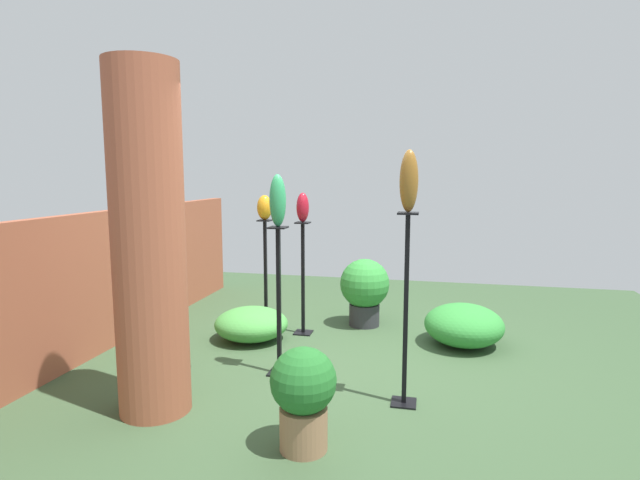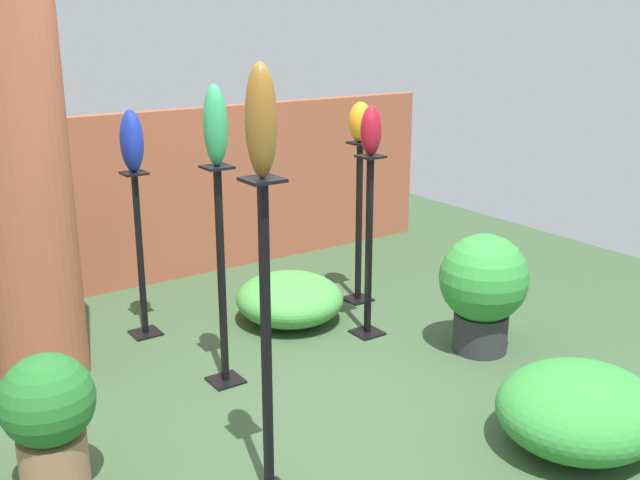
# 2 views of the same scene
# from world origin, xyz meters

# --- Properties ---
(ground_plane) EXTENTS (8.00, 8.00, 0.00)m
(ground_plane) POSITION_xyz_m (0.00, 0.00, 0.00)
(ground_plane) COLOR #385133
(brick_wall_back) EXTENTS (5.60, 0.12, 1.46)m
(brick_wall_back) POSITION_xyz_m (0.00, 2.53, 0.73)
(brick_wall_back) COLOR #9E5138
(brick_wall_back) RESTS_ON ground
(brick_pillar) EXTENTS (0.55, 0.55, 2.66)m
(brick_pillar) POSITION_xyz_m (-1.30, 1.25, 1.33)
(brick_pillar) COLOR #9E5138
(brick_pillar) RESTS_ON ground
(pedestal_bronze) EXTENTS (0.20, 0.20, 1.55)m
(pedestal_bronze) POSITION_xyz_m (-0.77, -0.64, 0.72)
(pedestal_bronze) COLOR black
(pedestal_bronze) RESTS_ON ground
(pedestal_cobalt) EXTENTS (0.20, 0.20, 1.19)m
(pedestal_cobalt) POSITION_xyz_m (-0.53, 1.50, 0.54)
(pedestal_cobalt) COLOR black
(pedestal_cobalt) RESTS_ON ground
(pedestal_jade) EXTENTS (0.20, 0.20, 1.37)m
(pedestal_jade) POSITION_xyz_m (-0.40, 0.52, 0.63)
(pedestal_jade) COLOR black
(pedestal_jade) RESTS_ON ground
(pedestal_ruby) EXTENTS (0.20, 0.20, 1.30)m
(pedestal_ruby) POSITION_xyz_m (0.79, 0.60, 0.60)
(pedestal_ruby) COLOR black
(pedestal_ruby) RESTS_ON ground
(pedestal_amber) EXTENTS (0.20, 0.20, 1.29)m
(pedestal_amber) POSITION_xyz_m (1.14, 1.17, 0.59)
(pedestal_amber) COLOR black
(pedestal_amber) RESTS_ON ground
(art_vase_bronze) EXTENTS (0.13, 0.14, 0.48)m
(art_vase_bronze) POSITION_xyz_m (-0.77, -0.64, 1.79)
(art_vase_bronze) COLOR brown
(art_vase_bronze) RESTS_ON pedestal_bronze
(art_vase_cobalt) EXTENTS (0.16, 0.17, 0.42)m
(art_vase_cobalt) POSITION_xyz_m (-0.53, 1.50, 1.40)
(art_vase_cobalt) COLOR #192D9E
(art_vase_cobalt) RESTS_ON pedestal_cobalt
(art_vase_jade) EXTENTS (0.14, 0.15, 0.47)m
(art_vase_jade) POSITION_xyz_m (-0.40, 0.52, 1.61)
(art_vase_jade) COLOR #2D9356
(art_vase_jade) RESTS_ON pedestal_jade
(art_vase_ruby) EXTENTS (0.14, 0.14, 0.33)m
(art_vase_ruby) POSITION_xyz_m (0.79, 0.60, 1.47)
(art_vase_ruby) COLOR maroon
(art_vase_ruby) RESTS_ON pedestal_ruby
(art_vase_amber) EXTENTS (0.18, 0.19, 0.30)m
(art_vase_amber) POSITION_xyz_m (1.14, 1.17, 1.44)
(art_vase_amber) COLOR orange
(art_vase_amber) RESTS_ON pedestal_amber
(potted_plant_mid_left) EXTENTS (0.45, 0.45, 0.71)m
(potted_plant_mid_left) POSITION_xyz_m (-1.60, -0.02, 0.40)
(potted_plant_mid_left) COLOR #936B4C
(potted_plant_mid_left) RESTS_ON ground
(potted_plant_front_left) EXTENTS (0.60, 0.60, 0.82)m
(potted_plant_front_left) POSITION_xyz_m (1.26, -0.05, 0.47)
(potted_plant_front_left) COLOR #2D2D33
(potted_plant_front_left) RESTS_ON ground
(foliage_bed_east) EXTENTS (0.79, 0.82, 0.36)m
(foliage_bed_east) POSITION_xyz_m (0.45, 1.11, 0.18)
(foliage_bed_east) COLOR #479942
(foliage_bed_east) RESTS_ON ground
(foliage_bed_west) EXTENTS (0.90, 0.84, 0.44)m
(foliage_bed_west) POSITION_xyz_m (0.80, -1.20, 0.22)
(foliage_bed_west) COLOR #338C38
(foliage_bed_west) RESTS_ON ground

